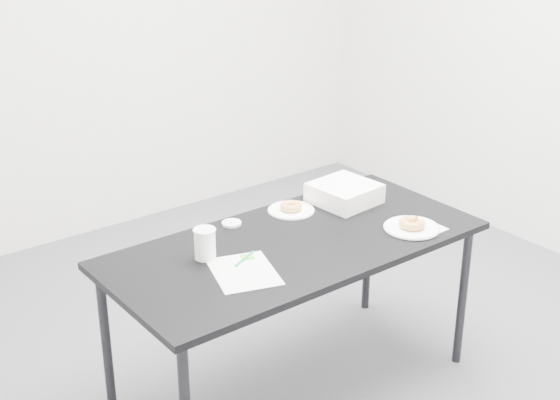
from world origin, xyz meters
TOP-DOWN VIEW (x-y plane):
  - floor at (0.00, 0.00)m, footprint 4.00×4.00m
  - wall_back at (0.00, 2.00)m, footprint 4.00×0.02m
  - table at (-0.12, -0.10)m, footprint 1.60×0.75m
  - scorecard at (-0.44, -0.20)m, footprint 0.31×0.35m
  - logo_patch at (-0.36, -0.11)m, footprint 0.06×0.06m
  - pen at (-0.38, -0.12)m, footprint 0.13×0.07m
  - napkin at (0.40, -0.34)m, footprint 0.17×0.17m
  - plate_near at (0.36, -0.32)m, footprint 0.24×0.24m
  - donut_near at (0.36, -0.32)m, footprint 0.13×0.13m
  - plate_far at (0.06, 0.15)m, footprint 0.21×0.21m
  - donut_far at (0.06, 0.15)m, footprint 0.12×0.12m
  - coffee_cup at (-0.50, -0.00)m, footprint 0.08×0.08m
  - cup_lid at (-0.23, 0.20)m, footprint 0.09×0.09m
  - bakery_box at (0.33, 0.09)m, footprint 0.29×0.29m

SIDE VIEW (x-z plane):
  - floor at x=0.00m, z-range 0.00..0.00m
  - table at x=-0.12m, z-range 0.31..1.04m
  - scorecard at x=-0.44m, z-range 0.73..0.73m
  - napkin at x=0.40m, z-range 0.73..0.73m
  - plate_far at x=0.06m, z-range 0.73..0.74m
  - logo_patch at x=-0.36m, z-range 0.73..0.74m
  - cup_lid at x=-0.23m, z-range 0.73..0.74m
  - plate_near at x=0.36m, z-range 0.73..0.74m
  - pen at x=-0.38m, z-range 0.73..0.74m
  - donut_far at x=0.06m, z-range 0.74..0.77m
  - donut_near at x=0.36m, z-range 0.74..0.78m
  - bakery_box at x=0.33m, z-range 0.73..0.82m
  - coffee_cup at x=-0.50m, z-range 0.73..0.86m
  - wall_back at x=0.00m, z-range 0.00..2.70m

